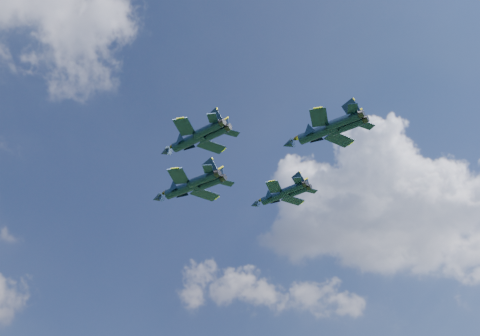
% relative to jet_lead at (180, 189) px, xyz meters
% --- Properties ---
extents(jet_lead, '(13.22, 18.26, 4.32)m').
position_rel_jet_lead_xyz_m(jet_lead, '(0.00, 0.00, 0.00)').
color(jet_lead, black).
extents(jet_left, '(11.14, 15.19, 3.58)m').
position_rel_jet_lead_xyz_m(jet_left, '(-9.14, -18.06, -2.92)').
color(jet_left, black).
extents(jet_right, '(11.01, 14.96, 3.52)m').
position_rel_jet_lead_xyz_m(jet_right, '(17.21, -7.50, 0.49)').
color(jet_right, black).
extents(jet_slot, '(12.13, 16.75, 3.96)m').
position_rel_jet_lead_xyz_m(jet_slot, '(9.86, -28.50, 0.51)').
color(jet_slot, black).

